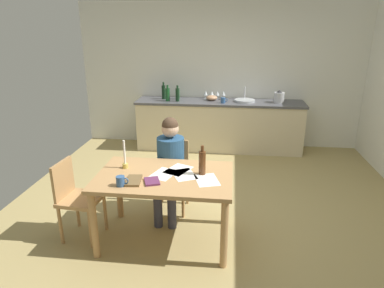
# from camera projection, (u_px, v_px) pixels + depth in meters

# --- Properties ---
(ground_plane) EXTENTS (5.20, 5.20, 0.04)m
(ground_plane) POSITION_uv_depth(u_px,v_px,m) (211.00, 210.00, 4.31)
(ground_plane) COLOR tan
(wall_back) EXTENTS (5.20, 0.12, 2.60)m
(wall_back) POSITION_uv_depth(u_px,v_px,m) (221.00, 76.00, 6.31)
(wall_back) COLOR silver
(wall_back) RESTS_ON ground
(kitchen_counter) EXTENTS (3.00, 0.64, 0.90)m
(kitchen_counter) POSITION_uv_depth(u_px,v_px,m) (219.00, 125.00, 6.25)
(kitchen_counter) COLOR beige
(kitchen_counter) RESTS_ON ground
(dining_table) EXTENTS (1.37, 0.89, 0.75)m
(dining_table) POSITION_uv_depth(u_px,v_px,m) (165.00, 184.00, 3.49)
(dining_table) COLOR tan
(dining_table) RESTS_ON ground
(chair_at_table) EXTENTS (0.41, 0.41, 0.86)m
(chair_at_table) POSITION_uv_depth(u_px,v_px,m) (172.00, 172.00, 4.19)
(chair_at_table) COLOR tan
(chair_at_table) RESTS_ON ground
(person_seated) EXTENTS (0.33, 0.60, 1.19)m
(person_seated) POSITION_uv_depth(u_px,v_px,m) (170.00, 162.00, 3.98)
(person_seated) COLOR navy
(person_seated) RESTS_ON ground
(chair_side_empty) EXTENTS (0.43, 0.43, 0.86)m
(chair_side_empty) POSITION_uv_depth(u_px,v_px,m) (76.00, 196.00, 3.59)
(chair_side_empty) COLOR tan
(chair_side_empty) RESTS_ON ground
(coffee_mug) EXTENTS (0.12, 0.08, 0.10)m
(coffee_mug) POSITION_uv_depth(u_px,v_px,m) (121.00, 181.00, 3.20)
(coffee_mug) COLOR #33598C
(coffee_mug) RESTS_ON dining_table
(candlestick) EXTENTS (0.06, 0.06, 0.31)m
(candlestick) POSITION_uv_depth(u_px,v_px,m) (125.00, 160.00, 3.60)
(candlestick) COLOR gold
(candlestick) RESTS_ON dining_table
(book_magazine) EXTENTS (0.19, 0.22, 0.02)m
(book_magazine) POSITION_uv_depth(u_px,v_px,m) (152.00, 181.00, 3.29)
(book_magazine) COLOR #5F2A50
(book_magazine) RESTS_ON dining_table
(book_cookery) EXTENTS (0.16, 0.26, 0.02)m
(book_cookery) POSITION_uv_depth(u_px,v_px,m) (134.00, 181.00, 3.30)
(book_cookery) COLOR brown
(book_cookery) RESTS_ON dining_table
(paper_letter) EXTENTS (0.30, 0.35, 0.00)m
(paper_letter) POSITION_uv_depth(u_px,v_px,m) (164.00, 174.00, 3.47)
(paper_letter) COLOR white
(paper_letter) RESTS_ON dining_table
(paper_bill) EXTENTS (0.31, 0.36, 0.00)m
(paper_bill) POSITION_uv_depth(u_px,v_px,m) (178.00, 170.00, 3.57)
(paper_bill) COLOR white
(paper_bill) RESTS_ON dining_table
(paper_envelope) EXTENTS (0.32, 0.36, 0.00)m
(paper_envelope) POSITION_uv_depth(u_px,v_px,m) (184.00, 175.00, 3.46)
(paper_envelope) COLOR white
(paper_envelope) RESTS_ON dining_table
(paper_receipt) EXTENTS (0.29, 0.35, 0.00)m
(paper_receipt) POSITION_uv_depth(u_px,v_px,m) (207.00, 180.00, 3.34)
(paper_receipt) COLOR white
(paper_receipt) RESTS_ON dining_table
(wine_bottle_on_table) EXTENTS (0.07, 0.07, 0.31)m
(wine_bottle_on_table) POSITION_uv_depth(u_px,v_px,m) (202.00, 162.00, 3.43)
(wine_bottle_on_table) COLOR #593319
(wine_bottle_on_table) RESTS_ON dining_table
(sink_unit) EXTENTS (0.36, 0.36, 0.24)m
(sink_unit) POSITION_uv_depth(u_px,v_px,m) (245.00, 100.00, 6.05)
(sink_unit) COLOR #B2B7BC
(sink_unit) RESTS_ON kitchen_counter
(bottle_oil) EXTENTS (0.07, 0.07, 0.31)m
(bottle_oil) POSITION_uv_depth(u_px,v_px,m) (164.00, 92.00, 6.25)
(bottle_oil) COLOR black
(bottle_oil) RESTS_ON kitchen_counter
(bottle_vinegar) EXTENTS (0.08, 0.08, 0.29)m
(bottle_vinegar) POSITION_uv_depth(u_px,v_px,m) (168.00, 94.00, 6.08)
(bottle_vinegar) COLOR #194C23
(bottle_vinegar) RESTS_ON kitchen_counter
(bottle_wine_red) EXTENTS (0.07, 0.07, 0.25)m
(bottle_wine_red) POSITION_uv_depth(u_px,v_px,m) (178.00, 93.00, 6.24)
(bottle_wine_red) COLOR #194C23
(bottle_wine_red) RESTS_ON kitchen_counter
(bottle_sauce) EXTENTS (0.06, 0.06, 0.29)m
(bottle_sauce) POSITION_uv_depth(u_px,v_px,m) (177.00, 95.00, 6.06)
(bottle_sauce) COLOR black
(bottle_sauce) RESTS_ON kitchen_counter
(mixing_bowl) EXTENTS (0.20, 0.20, 0.09)m
(mixing_bowl) POSITION_uv_depth(u_px,v_px,m) (212.00, 98.00, 6.16)
(mixing_bowl) COLOR tan
(mixing_bowl) RESTS_ON kitchen_counter
(stovetop_kettle) EXTENTS (0.18, 0.18, 0.22)m
(stovetop_kettle) POSITION_uv_depth(u_px,v_px,m) (279.00, 97.00, 5.96)
(stovetop_kettle) COLOR #B7BABF
(stovetop_kettle) RESTS_ON kitchen_counter
(wine_glass_near_sink) EXTENTS (0.07, 0.07, 0.15)m
(wine_glass_near_sink) POSITION_uv_depth(u_px,v_px,m) (223.00, 94.00, 6.20)
(wine_glass_near_sink) COLOR silver
(wine_glass_near_sink) RESTS_ON kitchen_counter
(wine_glass_by_kettle) EXTENTS (0.07, 0.07, 0.15)m
(wine_glass_by_kettle) POSITION_uv_depth(u_px,v_px,m) (217.00, 93.00, 6.22)
(wine_glass_by_kettle) COLOR silver
(wine_glass_by_kettle) RESTS_ON kitchen_counter
(wine_glass_back_left) EXTENTS (0.07, 0.07, 0.15)m
(wine_glass_back_left) POSITION_uv_depth(u_px,v_px,m) (212.00, 93.00, 6.23)
(wine_glass_back_left) COLOR silver
(wine_glass_back_left) RESTS_ON kitchen_counter
(wine_glass_back_right) EXTENTS (0.07, 0.07, 0.15)m
(wine_glass_back_right) POSITION_uv_depth(u_px,v_px,m) (206.00, 93.00, 6.24)
(wine_glass_back_right) COLOR silver
(wine_glass_back_right) RESTS_ON kitchen_counter
(teacup_on_counter) EXTENTS (0.12, 0.08, 0.10)m
(teacup_on_counter) POSITION_uv_depth(u_px,v_px,m) (223.00, 100.00, 5.94)
(teacup_on_counter) COLOR #33598C
(teacup_on_counter) RESTS_ON kitchen_counter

